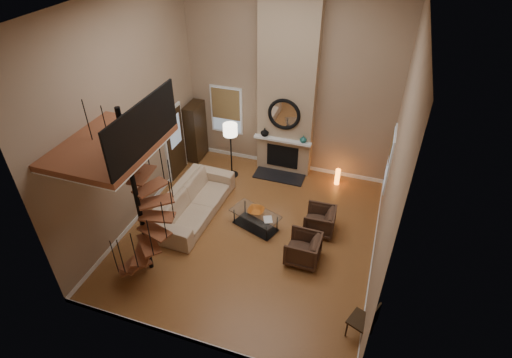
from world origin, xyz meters
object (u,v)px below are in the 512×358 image
(coffee_table, at_px, (255,218))
(floor_lamp, at_px, (230,134))
(side_chair, at_px, (366,321))
(accent_lamp, at_px, (337,177))
(hutch, at_px, (196,131))
(armchair_near, at_px, (322,221))
(armchair_far, at_px, (306,250))
(sofa, at_px, (194,201))

(coffee_table, bearing_deg, floor_lamp, 125.68)
(floor_lamp, xyz_separation_m, side_chair, (4.40, -4.31, -0.89))
(accent_lamp, bearing_deg, coffee_table, -123.26)
(hutch, xyz_separation_m, side_chair, (5.79, -4.88, -0.42))
(hutch, distance_m, armchair_near, 4.99)
(armchair_near, height_order, armchair_far, armchair_far)
(coffee_table, bearing_deg, accent_lamp, 56.74)
(side_chair, bearing_deg, coffee_table, 141.93)
(floor_lamp, bearing_deg, armchair_far, -43.08)
(hutch, xyz_separation_m, coffee_table, (2.81, -2.55, -0.67))
(armchair_far, bearing_deg, floor_lamp, -132.59)
(sofa, relative_size, floor_lamp, 1.67)
(coffee_table, relative_size, floor_lamp, 0.80)
(hutch, bearing_deg, floor_lamp, -22.28)
(sofa, bearing_deg, floor_lamp, -6.79)
(hutch, bearing_deg, accent_lamp, -0.21)
(accent_lamp, bearing_deg, armchair_near, -90.68)
(floor_lamp, relative_size, accent_lamp, 3.40)
(armchair_far, bearing_deg, armchair_near, 172.01)
(floor_lamp, bearing_deg, armchair_near, -27.81)
(armchair_near, relative_size, armchair_far, 0.96)
(armchair_near, bearing_deg, hutch, -118.68)
(armchair_far, relative_size, side_chair, 0.81)
(floor_lamp, distance_m, side_chair, 6.22)
(coffee_table, height_order, side_chair, side_chair)
(accent_lamp, bearing_deg, sofa, -143.29)
(sofa, relative_size, side_chair, 2.98)
(hutch, xyz_separation_m, sofa, (1.10, -2.53, -0.55))
(hutch, relative_size, coffee_table, 1.31)
(sofa, distance_m, side_chair, 5.25)
(coffee_table, distance_m, accent_lamp, 3.03)
(armchair_far, bearing_deg, sofa, -102.66)
(hutch, height_order, armchair_near, hutch)
(hutch, height_order, floor_lamp, hutch)
(sofa, height_order, coffee_table, sofa)
(armchair_near, xyz_separation_m, side_chair, (1.35, -2.70, 0.17))
(coffee_table, bearing_deg, armchair_near, 12.58)
(sofa, height_order, floor_lamp, floor_lamp)
(hutch, height_order, side_chair, hutch)
(armchair_near, distance_m, side_chair, 3.02)
(coffee_table, distance_m, floor_lamp, 2.68)
(side_chair, bearing_deg, accent_lamp, 105.20)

